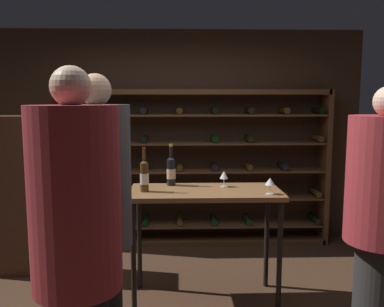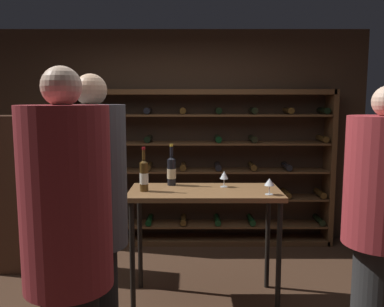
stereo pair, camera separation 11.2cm
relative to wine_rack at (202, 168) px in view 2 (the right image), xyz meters
The scene contains 11 objects.
back_wall 0.48m from the wine_rack, 137.64° to the left, with size 4.54×0.10×2.61m, color #3D2B1E.
wine_rack is the anchor object (origin of this frame).
tasting_table 1.47m from the wine_rack, 89.92° to the right, with size 1.30×0.59×1.00m.
person_host_in_suit 3.03m from the wine_rack, 103.93° to the right, with size 0.44×0.44×1.93m.
person_guest_plum_blouse 2.52m from the wine_rack, 62.47° to the right, with size 0.50×0.50×1.86m.
person_bystander_red_print 2.46m from the wine_rack, 107.44° to the right, with size 0.42×0.42×1.93m.
display_cabinet 2.10m from the wine_rack, 158.33° to the right, with size 0.44×0.36×1.61m, color #4C2D1E.
wine_bottle_red_label 1.31m from the wine_rack, 103.09° to the right, with size 0.08×0.08×0.38m.
wine_bottle_amber_reserve 1.61m from the wine_rack, 108.83° to the right, with size 0.07×0.07×0.38m.
wine_glass_stemmed_right 1.73m from the wine_rack, 72.31° to the right, with size 0.08×0.08×0.14m.
wine_glass_stemmed_left 1.36m from the wine_rack, 82.51° to the right, with size 0.07×0.07×0.14m.
Camera 2 is at (0.12, -3.03, 1.77)m, focal length 37.85 mm.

